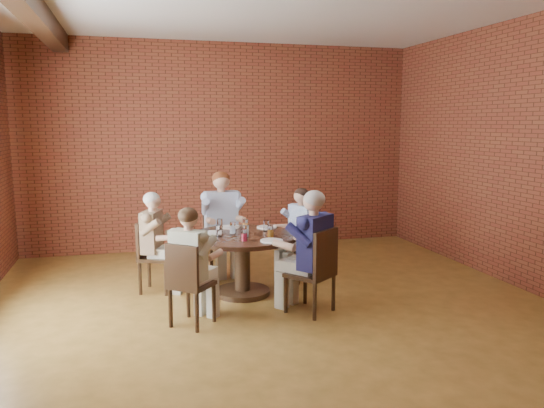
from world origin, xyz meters
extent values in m
plane|color=olive|center=(0.00, 0.00, 0.00)|extent=(7.00, 7.00, 0.00)
plane|color=brown|center=(0.00, 3.50, 1.70)|extent=(7.00, 0.00, 7.00)
plane|color=brown|center=(0.00, -3.50, 1.70)|extent=(7.00, 0.00, 7.00)
plane|color=brown|center=(3.25, 0.00, 1.70)|extent=(0.00, 7.00, 7.00)
cylinder|color=#321D10|center=(-0.23, 0.91, 0.03)|extent=(0.67, 0.67, 0.06)
cylinder|color=#321D10|center=(-0.23, 0.91, 0.35)|extent=(0.19, 0.19, 0.64)
cylinder|color=#3A1E15|center=(-0.23, 0.91, 0.72)|extent=(1.34, 1.34, 0.05)
cube|color=#321D10|center=(0.63, 1.33, 0.43)|extent=(0.51, 0.51, 0.04)
cube|color=#321D10|center=(0.79, 1.40, 0.67)|extent=(0.20, 0.36, 0.43)
cylinder|color=#321D10|center=(0.42, 1.40, 0.21)|extent=(0.04, 0.04, 0.41)
cylinder|color=#321D10|center=(0.56, 1.11, 0.21)|extent=(0.04, 0.04, 0.41)
cylinder|color=#321D10|center=(0.71, 1.54, 0.21)|extent=(0.04, 0.04, 0.41)
cylinder|color=#321D10|center=(0.85, 1.25, 0.21)|extent=(0.04, 0.04, 0.41)
cube|color=#321D10|center=(-0.29, 1.96, 0.43)|extent=(0.50, 0.50, 0.04)
cube|color=#321D10|center=(-0.31, 2.18, 0.72)|extent=(0.47, 0.07, 0.54)
cylinder|color=#321D10|center=(-0.49, 1.75, 0.21)|extent=(0.04, 0.04, 0.41)
cylinder|color=#321D10|center=(-0.08, 1.77, 0.21)|extent=(0.04, 0.04, 0.41)
cylinder|color=#321D10|center=(-0.51, 2.15, 0.21)|extent=(0.04, 0.04, 0.41)
cylinder|color=#321D10|center=(-0.10, 2.18, 0.21)|extent=(0.04, 0.04, 0.41)
cube|color=#321D10|center=(-1.24, 1.30, 0.43)|extent=(0.50, 0.50, 0.04)
cube|color=#321D10|center=(-1.40, 1.37, 0.67)|extent=(0.18, 0.37, 0.44)
cylinder|color=#321D10|center=(-1.15, 1.09, 0.21)|extent=(0.04, 0.04, 0.41)
cylinder|color=#321D10|center=(-1.03, 1.40, 0.21)|extent=(0.04, 0.04, 0.41)
cylinder|color=#321D10|center=(-1.45, 1.21, 0.21)|extent=(0.04, 0.04, 0.41)
cylinder|color=#321D10|center=(-1.33, 1.51, 0.21)|extent=(0.04, 0.04, 0.41)
cube|color=#321D10|center=(-0.94, 0.07, 0.43)|extent=(0.54, 0.54, 0.04)
cube|color=#321D10|center=(-1.05, -0.06, 0.67)|extent=(0.32, 0.28, 0.44)
cylinder|color=#321D10|center=(-0.71, 0.09, 0.21)|extent=(0.04, 0.04, 0.41)
cylinder|color=#321D10|center=(-0.96, 0.30, 0.21)|extent=(0.04, 0.04, 0.41)
cylinder|color=#321D10|center=(-0.92, -0.16, 0.21)|extent=(0.04, 0.04, 0.41)
cylinder|color=#321D10|center=(-1.17, 0.05, 0.21)|extent=(0.04, 0.04, 0.41)
cube|color=#321D10|center=(0.37, 0.12, 0.43)|extent=(0.62, 0.62, 0.04)
cube|color=#321D10|center=(0.49, -0.04, 0.70)|extent=(0.38, 0.30, 0.51)
cylinder|color=#321D10|center=(0.41, 0.39, 0.21)|extent=(0.04, 0.04, 0.41)
cylinder|color=#321D10|center=(0.10, 0.15, 0.21)|extent=(0.04, 0.04, 0.41)
cylinder|color=#321D10|center=(0.64, 0.08, 0.21)|extent=(0.04, 0.04, 0.41)
cylinder|color=#321D10|center=(0.33, -0.15, 0.21)|extent=(0.04, 0.04, 0.41)
cylinder|color=white|center=(0.17, 1.25, 0.76)|extent=(0.26, 0.26, 0.01)
cylinder|color=white|center=(-0.30, 1.39, 0.76)|extent=(0.26, 0.26, 0.01)
cylinder|color=white|center=(-0.58, 1.08, 0.76)|extent=(0.26, 0.26, 0.01)
cylinder|color=white|center=(0.02, 0.46, 0.76)|extent=(0.26, 0.26, 0.01)
cylinder|color=white|center=(0.10, 1.01, 0.82)|extent=(0.07, 0.07, 0.14)
cylinder|color=white|center=(-0.13, 1.16, 0.82)|extent=(0.07, 0.07, 0.14)
cylinder|color=white|center=(-0.44, 1.27, 0.82)|extent=(0.07, 0.07, 0.14)
cylinder|color=white|center=(-0.33, 1.02, 0.82)|extent=(0.07, 0.07, 0.14)
cylinder|color=white|center=(-0.52, 0.87, 0.82)|extent=(0.07, 0.07, 0.14)
cylinder|color=white|center=(-0.28, 0.56, 0.82)|extent=(0.07, 0.07, 0.14)
cylinder|color=white|center=(-0.21, 0.79, 0.82)|extent=(0.07, 0.07, 0.14)
cylinder|color=white|center=(0.07, 0.67, 0.82)|extent=(0.07, 0.07, 0.14)
cube|color=black|center=(0.02, 0.48, 0.75)|extent=(0.11, 0.17, 0.01)
camera|label=1|loc=(-1.51, -5.27, 2.09)|focal=35.00mm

